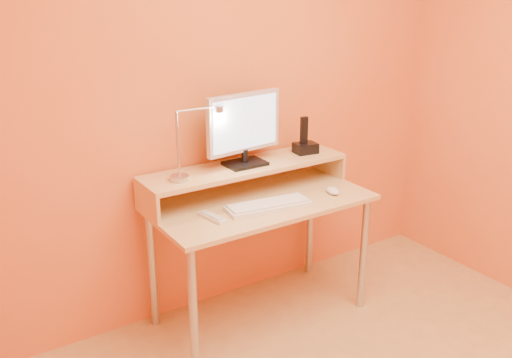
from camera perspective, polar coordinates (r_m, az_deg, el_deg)
wall_back at (r=3.09m, az=-2.77°, el=8.85°), size 3.00×0.04×2.50m
desk_leg_fl at (r=2.71m, az=-6.52°, el=-13.56°), size 0.04×0.04×0.69m
desk_leg_fr at (r=3.27m, az=11.08°, el=-7.64°), size 0.04×0.04×0.69m
desk_leg_bl at (r=3.11m, az=-10.72°, el=-9.16°), size 0.04×0.04×0.69m
desk_leg_br at (r=3.61m, az=5.62°, el=-4.67°), size 0.04×0.04×0.69m
desk_lower at (r=2.98m, az=0.50°, el=-2.42°), size 1.20×0.60×0.02m
shelf_riser_left at (r=2.83m, az=-11.26°, el=-2.36°), size 0.02×0.30×0.14m
shelf_riser_right at (r=3.40m, az=7.44°, el=1.68°), size 0.02×0.30×0.14m
desk_shelf at (r=3.05m, az=-1.04°, el=1.26°), size 1.20×0.30×0.02m
monitor_foot at (r=3.04m, az=-1.14°, el=1.63°), size 0.22×0.16×0.02m
monitor_neck at (r=3.02m, az=-1.15°, el=2.42°), size 0.04×0.04×0.07m
monitor_panel at (r=2.98m, az=-1.28°, el=5.87°), size 0.47×0.09×0.32m
monitor_back at (r=3.00m, az=-1.51°, el=5.95°), size 0.42×0.06×0.27m
monitor_screen at (r=2.97m, az=-1.09°, el=5.79°), size 0.42×0.05×0.28m
lamp_base at (r=2.82m, az=-7.94°, el=0.11°), size 0.10×0.10×0.02m
lamp_post at (r=2.77m, az=-8.12°, el=3.57°), size 0.01×0.01×0.33m
lamp_arm at (r=2.78m, az=-6.03°, el=7.23°), size 0.24×0.01×0.01m
lamp_head at (r=2.84m, az=-3.85°, el=7.24°), size 0.04×0.04×0.03m
lamp_bulb at (r=2.84m, az=-3.84°, el=6.93°), size 0.03×0.03×0.00m
phone_dock at (r=3.26m, az=5.15°, el=3.21°), size 0.14×0.12×0.06m
phone_handset at (r=3.22m, az=5.00°, el=5.05°), size 0.04×0.03×0.16m
phone_led at (r=3.25m, az=6.33°, el=3.12°), size 0.01×0.00×0.04m
keyboard at (r=2.87m, az=1.28°, el=-2.82°), size 0.46×0.20×0.02m
mouse at (r=3.09m, az=7.96°, el=-1.20°), size 0.08×0.12×0.04m
remote_control at (r=2.75m, az=-4.56°, el=-4.00°), size 0.08×0.18×0.02m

